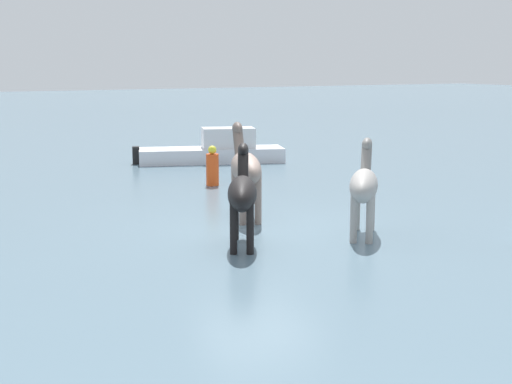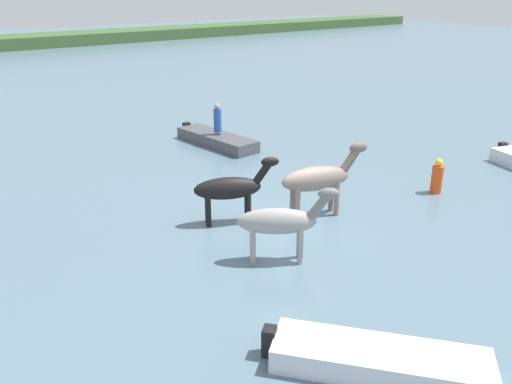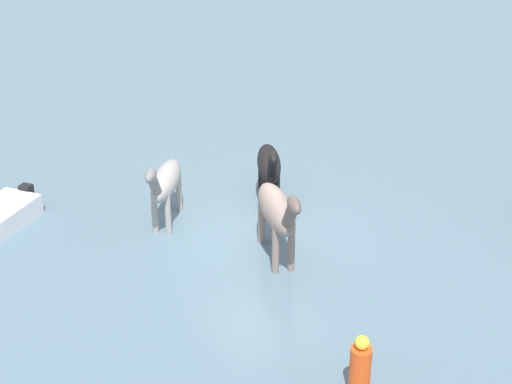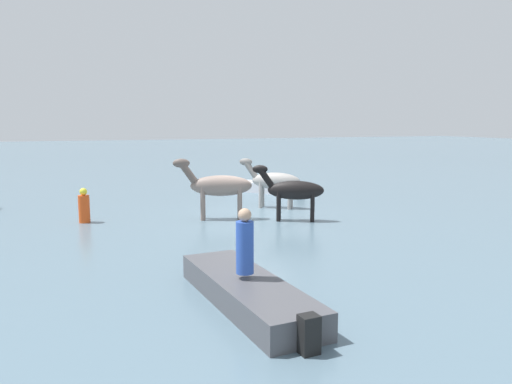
% 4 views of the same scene
% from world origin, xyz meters
% --- Properties ---
extents(ground_plane, '(149.66, 149.66, 0.00)m').
position_xyz_m(ground_plane, '(0.00, 0.00, 0.00)').
color(ground_plane, slate).
extents(horse_pinto_flank, '(2.29, 1.42, 1.86)m').
position_xyz_m(horse_pinto_flank, '(-1.14, 0.94, 1.02)').
color(horse_pinto_flank, black).
rests_on(horse_pinto_flank, ground_plane).
extents(horse_dun_straggler, '(2.13, 1.78, 1.88)m').
position_xyz_m(horse_dun_straggler, '(-1.53, -1.59, 1.04)').
color(horse_dun_straggler, '#9E9993').
rests_on(horse_dun_straggler, ground_plane).
extents(horse_mid_herd, '(2.64, 1.20, 2.06)m').
position_xyz_m(horse_mid_herd, '(1.08, -0.22, 1.14)').
color(horse_mid_herd, gray).
rests_on(horse_mid_herd, ground_plane).
extents(boat_motor_center, '(2.84, 5.24, 1.35)m').
position_xyz_m(boat_motor_center, '(9.72, -3.26, 0.32)').
color(boat_motor_center, silver).
rests_on(boat_motor_center, ground_plane).
extents(buoy_channel_marker, '(0.36, 0.36, 1.14)m').
position_xyz_m(buoy_channel_marker, '(5.35, -1.28, 0.51)').
color(buoy_channel_marker, '#E54C19').
rests_on(buoy_channel_marker, ground_plane).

